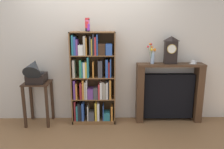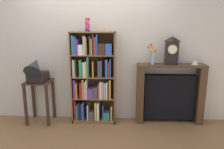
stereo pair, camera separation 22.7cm
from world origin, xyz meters
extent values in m
cube|color=brown|center=(0.00, 0.00, -0.01)|extent=(8.11, 6.40, 0.02)
cube|color=beige|center=(0.19, 0.28, 1.30)|extent=(5.11, 0.08, 2.60)
cube|color=brown|center=(-0.38, 0.09, 0.82)|extent=(0.02, 0.29, 1.63)
cube|color=brown|center=(0.38, 0.09, 0.82)|extent=(0.02, 0.29, 1.63)
cube|color=brown|center=(0.00, 0.24, 0.82)|extent=(0.77, 0.01, 1.63)
cube|color=brown|center=(0.00, 0.09, 1.62)|extent=(0.77, 0.29, 0.02)
cube|color=brown|center=(0.00, 0.09, 0.03)|extent=(0.77, 0.29, 0.06)
cube|color=maroon|center=(-0.33, 0.08, 0.24)|extent=(0.03, 0.24, 0.35)
cube|color=teal|center=(-0.30, 0.06, 0.20)|extent=(0.03, 0.21, 0.28)
cube|color=black|center=(-0.26, 0.08, 0.22)|extent=(0.04, 0.25, 0.32)
cube|color=black|center=(-0.23, 0.08, 0.21)|extent=(0.02, 0.24, 0.29)
cube|color=#2D519E|center=(-0.19, 0.07, 0.22)|extent=(0.04, 0.22, 0.32)
cube|color=white|center=(-0.10, 0.07, 0.20)|extent=(0.02, 0.24, 0.27)
cube|color=#424247|center=(-0.04, 0.05, 0.14)|extent=(0.10, 0.19, 0.16)
cube|color=gold|center=(0.04, 0.07, 0.22)|extent=(0.03, 0.22, 0.33)
cube|color=white|center=(0.08, 0.08, 0.22)|extent=(0.04, 0.25, 0.32)
cube|color=#2D519E|center=(0.17, 0.07, 0.20)|extent=(0.02, 0.23, 0.28)
cube|color=teal|center=(0.24, 0.05, 0.13)|extent=(0.11, 0.20, 0.14)
cube|color=orange|center=(0.32, 0.06, 0.19)|extent=(0.03, 0.21, 0.26)
cube|color=brown|center=(0.00, 0.09, 0.46)|extent=(0.73, 0.27, 0.02)
cube|color=#663884|center=(-0.33, 0.05, 0.63)|extent=(0.03, 0.19, 0.33)
cube|color=orange|center=(-0.29, 0.08, 0.61)|extent=(0.03, 0.24, 0.28)
cube|color=maroon|center=(-0.22, 0.07, 0.61)|extent=(0.04, 0.22, 0.29)
cube|color=orange|center=(-0.18, 0.08, 0.64)|extent=(0.03, 0.25, 0.34)
cube|color=#B2A893|center=(-0.14, 0.06, 0.62)|extent=(0.03, 0.21, 0.30)
cube|color=white|center=(-0.11, 0.07, 0.64)|extent=(0.02, 0.23, 0.34)
cube|color=#663884|center=(-0.05, 0.06, 0.56)|extent=(0.10, 0.21, 0.18)
cube|color=#424247|center=(0.04, 0.05, 0.57)|extent=(0.08, 0.18, 0.20)
cube|color=#C63338|center=(0.10, 0.06, 0.60)|extent=(0.03, 0.21, 0.27)
cube|color=white|center=(0.14, 0.08, 0.62)|extent=(0.04, 0.25, 0.30)
cube|color=#B2A893|center=(0.17, 0.06, 0.62)|extent=(0.03, 0.22, 0.30)
cube|color=#B2A893|center=(0.20, 0.08, 0.61)|extent=(0.03, 0.25, 0.29)
cube|color=white|center=(0.24, 0.05, 0.61)|extent=(0.03, 0.20, 0.30)
cube|color=black|center=(0.27, 0.06, 0.63)|extent=(0.02, 0.21, 0.33)
cube|color=orange|center=(0.30, 0.07, 0.64)|extent=(0.03, 0.23, 0.34)
cube|color=brown|center=(0.00, 0.09, 0.85)|extent=(0.73, 0.27, 0.02)
cube|color=#B2A893|center=(-0.33, 0.08, 1.01)|extent=(0.04, 0.25, 0.30)
cube|color=#388E56|center=(-0.21, 0.06, 1.01)|extent=(0.03, 0.20, 0.30)
cube|color=teal|center=(-0.18, 0.08, 0.99)|extent=(0.02, 0.25, 0.26)
cube|color=white|center=(-0.15, 0.08, 0.99)|extent=(0.03, 0.25, 0.26)
cube|color=gold|center=(-0.11, 0.06, 0.99)|extent=(0.03, 0.20, 0.27)
cube|color=teal|center=(-0.08, 0.06, 1.03)|extent=(0.03, 0.21, 0.35)
cube|color=orange|center=(0.01, 0.06, 0.99)|extent=(0.02, 0.21, 0.27)
cube|color=#424247|center=(0.11, 0.06, 1.00)|extent=(0.04, 0.21, 0.29)
cube|color=#424247|center=(0.14, 0.07, 1.00)|extent=(0.03, 0.23, 0.29)
cube|color=#2D519E|center=(0.24, 0.08, 1.01)|extent=(0.04, 0.25, 0.31)
cube|color=maroon|center=(0.28, 0.07, 0.99)|extent=(0.02, 0.23, 0.27)
cube|color=#2D519E|center=(0.30, 0.07, 1.02)|extent=(0.02, 0.22, 0.32)
cube|color=brown|center=(0.00, 0.09, 1.23)|extent=(0.73, 0.27, 0.02)
cube|color=teal|center=(-0.33, 0.08, 1.41)|extent=(0.03, 0.25, 0.33)
cube|color=#2D519E|center=(-0.29, 0.06, 1.40)|extent=(0.04, 0.21, 0.31)
cube|color=#663884|center=(-0.26, 0.06, 1.38)|extent=(0.03, 0.21, 0.27)
cube|color=white|center=(-0.20, 0.05, 1.33)|extent=(0.08, 0.20, 0.17)
cube|color=#B2A893|center=(-0.13, 0.06, 1.40)|extent=(0.04, 0.21, 0.32)
cube|color=orange|center=(-0.10, 0.07, 1.39)|extent=(0.02, 0.23, 0.29)
cube|color=#424247|center=(-0.04, 0.06, 1.40)|extent=(0.02, 0.20, 0.31)
cube|color=gold|center=(-0.01, 0.07, 1.38)|extent=(0.02, 0.22, 0.27)
cube|color=black|center=(0.02, 0.07, 1.42)|extent=(0.03, 0.22, 0.35)
cube|color=#C63338|center=(0.05, 0.05, 1.39)|extent=(0.03, 0.20, 0.30)
cube|color=#2D519E|center=(0.08, 0.08, 1.42)|extent=(0.02, 0.25, 0.35)
cube|color=#382316|center=(0.16, 0.04, 1.34)|extent=(0.12, 0.18, 0.19)
cube|color=#2D519E|center=(0.28, 0.06, 1.34)|extent=(0.11, 0.20, 0.19)
cylinder|color=black|center=(-0.08, 0.07, 1.69)|extent=(0.08, 0.08, 0.11)
cylinder|color=purple|center=(-0.08, 0.07, 1.71)|extent=(0.08, 0.08, 0.11)
cylinder|color=white|center=(-0.08, 0.07, 1.72)|extent=(0.08, 0.08, 0.11)
cylinder|color=red|center=(-0.08, 0.07, 1.74)|extent=(0.08, 0.08, 0.11)
cylinder|color=pink|center=(-0.08, 0.07, 1.76)|extent=(0.08, 0.08, 0.11)
cylinder|color=black|center=(-0.08, 0.07, 1.78)|extent=(0.08, 0.08, 0.11)
cylinder|color=red|center=(-0.08, 0.07, 1.80)|extent=(0.08, 0.08, 0.11)
cube|color=#382316|center=(-0.98, 0.03, 0.76)|extent=(0.45, 0.42, 0.02)
cube|color=#382316|center=(-1.17, -0.15, 0.37)|extent=(0.04, 0.04, 0.75)
cube|color=#382316|center=(-0.78, -0.15, 0.37)|extent=(0.04, 0.04, 0.75)
cube|color=#382316|center=(-1.17, 0.21, 0.37)|extent=(0.04, 0.04, 0.75)
cube|color=#382316|center=(-0.78, 0.21, 0.37)|extent=(0.04, 0.04, 0.75)
cube|color=black|center=(-0.98, 0.03, 0.85)|extent=(0.30, 0.33, 0.15)
cylinder|color=black|center=(-0.98, 0.03, 0.93)|extent=(0.26, 0.26, 0.01)
cylinder|color=#1E2328|center=(-0.98, -0.02, 0.95)|extent=(0.03, 0.03, 0.06)
cone|color=#1E2328|center=(-0.98, -0.09, 1.07)|extent=(0.29, 0.40, 0.41)
cube|color=#472D1C|center=(1.36, 0.11, 1.05)|extent=(1.18, 0.27, 0.04)
cube|color=#472D1C|center=(0.83, 0.11, 0.52)|extent=(0.12, 0.24, 1.03)
cube|color=#472D1C|center=(1.89, 0.11, 0.52)|extent=(0.12, 0.24, 1.03)
cube|color=black|center=(1.36, 0.15, 0.47)|extent=(0.90, 0.13, 0.83)
cube|color=black|center=(1.35, 0.11, 1.27)|extent=(0.22, 0.11, 0.39)
pyramid|color=black|center=(1.35, 0.11, 1.51)|extent=(0.22, 0.11, 0.09)
cylinder|color=silver|center=(1.35, 0.05, 1.34)|extent=(0.15, 0.01, 0.15)
torus|color=#B79347|center=(1.35, 0.05, 1.34)|extent=(0.16, 0.01, 0.16)
cylinder|color=#99B2D1|center=(1.04, 0.11, 1.17)|extent=(0.06, 0.06, 0.20)
cylinder|color=#4C753D|center=(1.00, 0.07, 1.26)|extent=(0.07, 0.06, 0.34)
sphere|color=orange|center=(0.97, 0.04, 1.43)|extent=(0.03, 0.03, 0.03)
cylinder|color=#4C753D|center=(1.06, 0.12, 1.20)|extent=(0.03, 0.06, 0.23)
sphere|color=orange|center=(1.08, 0.15, 1.31)|extent=(0.06, 0.06, 0.06)
cylinder|color=#4C753D|center=(0.99, 0.12, 1.23)|extent=(0.07, 0.05, 0.28)
sphere|color=red|center=(0.96, 0.14, 1.37)|extent=(0.04, 0.04, 0.04)
cylinder|color=#4C753D|center=(1.02, 0.09, 1.25)|extent=(0.05, 0.05, 0.33)
sphere|color=red|center=(0.99, 0.07, 1.42)|extent=(0.04, 0.04, 0.04)
cylinder|color=#4C753D|center=(1.02, 0.09, 1.21)|extent=(0.04, 0.02, 0.24)
sphere|color=yellow|center=(1.00, 0.08, 1.33)|extent=(0.05, 0.05, 0.05)
cylinder|color=#4C753D|center=(1.03, 0.11, 1.23)|extent=(0.03, 0.02, 0.28)
sphere|color=orange|center=(1.02, 0.11, 1.36)|extent=(0.04, 0.04, 0.04)
cylinder|color=white|center=(1.75, 0.11, 1.08)|extent=(0.12, 0.12, 0.01)
cylinder|color=white|center=(1.75, 0.11, 1.11)|extent=(0.07, 0.07, 0.05)
torus|color=white|center=(1.80, 0.11, 1.11)|extent=(0.04, 0.01, 0.04)
camera|label=1|loc=(0.28, -3.72, 1.80)|focal=35.75mm
camera|label=2|loc=(0.51, -3.72, 1.80)|focal=35.75mm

